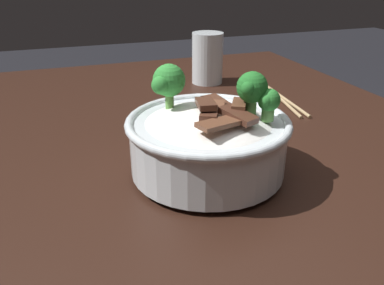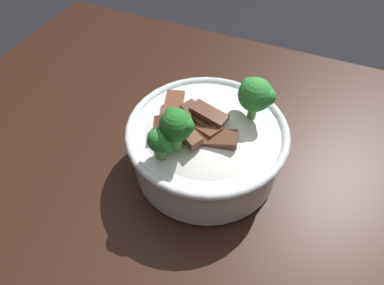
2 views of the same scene
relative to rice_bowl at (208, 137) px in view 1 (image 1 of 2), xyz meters
The scene contains 4 objects.
dining_table 0.23m from the rice_bowl, 32.73° to the right, with size 1.26×0.89×0.79m.
rice_bowl is the anchor object (origin of this frame).
drinking_glass 0.48m from the rice_bowl, 21.01° to the right, with size 0.08×0.08×0.13m.
chopsticks_pair 0.39m from the rice_bowl, 47.30° to the right, with size 0.24×0.05×0.01m.
Camera 1 is at (-0.58, 0.26, 1.08)m, focal length 36.98 mm.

